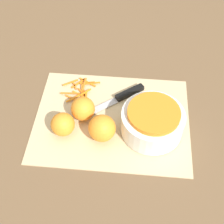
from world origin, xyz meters
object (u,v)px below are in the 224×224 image
Objects in this scene: bowl_speckled at (153,121)px; orange_right at (63,124)px; knife at (124,96)px; orange_back at (102,128)px; orange_left at (83,107)px.

bowl_speckled is 2.61× the size of orange_right.
knife is 0.22m from orange_right.
knife is at bearing -108.15° from orange_back.
bowl_speckled reaches higher than orange_left.
orange_back is (0.05, 0.15, 0.03)m from knife.
orange_back is at bearing 176.83° from orange_right.
orange_right is (0.25, 0.03, -0.01)m from bowl_speckled.
orange_right is at bearing 5.37° from knife.
orange_left reaches higher than orange_right.
knife is 2.68× the size of orange_left.
bowl_speckled reaches higher than orange_back.
bowl_speckled is at bearing -165.48° from orange_back.
orange_back is at bearing 14.52° from bowl_speckled.
orange_back is at bearing 34.94° from knife.
bowl_speckled reaches higher than orange_right.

